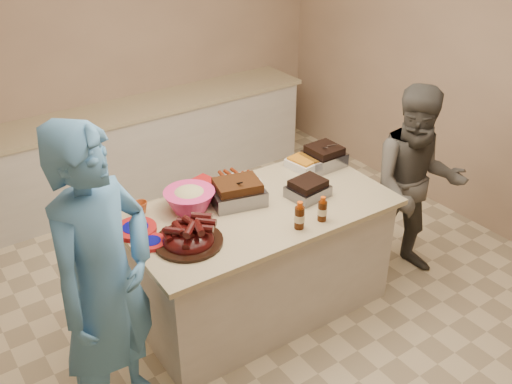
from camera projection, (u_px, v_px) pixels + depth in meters
room at (269, 299)px, 4.44m from camera, size 4.50×5.00×2.70m
back_counter at (142, 147)px, 5.79m from camera, size 3.60×0.64×0.90m
island at (260, 306)px, 4.37m from camera, size 1.89×1.03×0.88m
rib_platter at (189, 243)px, 3.56m from camera, size 0.48×0.48×0.17m
pulled_pork_tray at (238, 202)px, 3.99m from camera, size 0.42×0.36×0.11m
brisket_tray at (307, 196)px, 4.06m from camera, size 0.29×0.25×0.08m
roasting_pan at (323, 165)px, 4.49m from camera, size 0.28×0.28×0.11m
coleslaw_bowl at (190, 209)px, 3.91m from camera, size 0.36×0.36×0.24m
sausage_plate at (240, 184)px, 4.22m from camera, size 0.37×0.37×0.05m
mac_cheese_dish at (308, 165)px, 4.49m from camera, size 0.35×0.28×0.09m
bbq_bottle_a at (299, 228)px, 3.71m from camera, size 0.07×0.07×0.19m
bbq_bottle_b at (322, 220)px, 3.79m from camera, size 0.06×0.06×0.18m
mustard_bottle at (220, 211)px, 3.89m from camera, size 0.04×0.04×0.11m
sauce_bowl at (246, 193)px, 4.10m from camera, size 0.14×0.05×0.14m
plate_stack_large at (136, 231)px, 3.68m from camera, size 0.28×0.28×0.03m
plate_stack_small at (152, 244)px, 3.55m from camera, size 0.19×0.19×0.03m
plastic_cup at (142, 213)px, 3.87m from camera, size 0.09×0.09×0.09m
basket_stack at (201, 194)px, 4.10m from camera, size 0.24×0.20×0.10m
guest_gray at (402, 268)px, 4.79m from camera, size 1.55×1.74×0.60m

